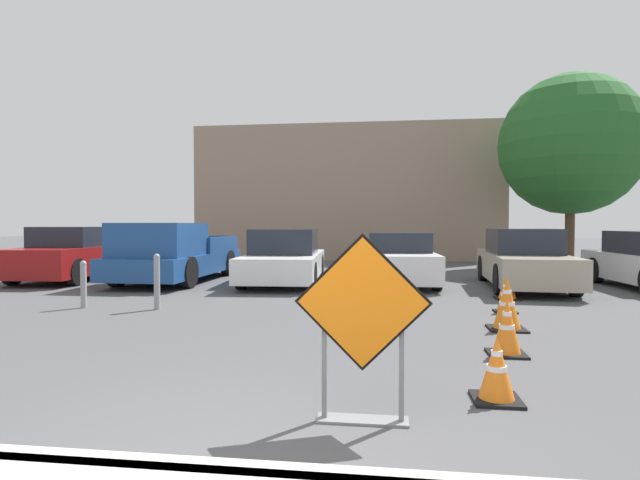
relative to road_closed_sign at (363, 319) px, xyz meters
name	(u,v)px	position (x,y,z in m)	size (l,w,h in m)	color
ground_plane	(347,285)	(-0.77, 8.91, -0.83)	(96.00, 96.00, 0.00)	#4C4C4F
curb_lip	(225,477)	(-0.77, -1.09, -0.76)	(24.70, 0.20, 0.14)	#ADAAA3
road_closed_sign	(363,319)	(0.00, 0.00, 0.00)	(1.09, 0.20, 1.51)	black
traffic_cone_nearest	(497,370)	(1.17, 0.66, -0.55)	(0.42, 0.42, 0.59)	black
traffic_cone_second	(507,328)	(1.64, 2.30, -0.50)	(0.44, 0.44, 0.68)	black
traffic_cone_third	(507,305)	(2.00, 3.81, -0.46)	(0.53, 0.53, 0.78)	black
traffic_cone_fourth	(505,295)	(2.33, 5.34, -0.52)	(0.38, 0.38, 0.65)	black
traffic_cone_fifth	(507,286)	(2.75, 6.95, -0.55)	(0.49, 0.49, 0.58)	black
parked_car_nearest	(71,255)	(-8.63, 9.16, -0.13)	(2.11, 4.13, 1.51)	maroon
pickup_truck	(173,255)	(-5.57, 9.05, -0.10)	(2.16, 5.14, 1.62)	navy
parked_car_second	(285,258)	(-2.51, 9.32, -0.17)	(2.17, 4.68, 1.45)	white
parked_car_third	(399,260)	(0.55, 9.42, -0.20)	(1.96, 4.11, 1.36)	white
parked_car_fourth	(523,260)	(3.62, 9.03, -0.15)	(2.01, 4.71, 1.47)	#A39984
bollard_nearest	(157,280)	(-4.01, 4.82, -0.29)	(0.12, 0.12, 1.04)	gray
bollard_second	(84,283)	(-5.47, 4.82, -0.36)	(0.12, 0.12, 0.90)	gray
building_facade_backdrop	(349,195)	(-1.52, 20.23, 2.17)	(13.69, 5.00, 6.00)	gray
street_tree_behind_lot	(571,145)	(6.69, 14.70, 3.55)	(4.93, 4.93, 6.85)	#513823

